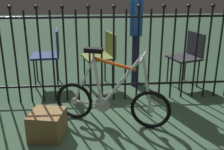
% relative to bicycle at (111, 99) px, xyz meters
% --- Properties ---
extents(ground_plane, '(20.00, 20.00, 0.00)m').
position_rel_bicycle_xyz_m(ground_plane, '(0.04, -0.09, -0.31)').
color(ground_plane, '#35533C').
extents(iron_fence, '(4.47, 0.07, 1.37)m').
position_rel_bicycle_xyz_m(iron_fence, '(-0.02, 0.66, 0.38)').
color(iron_fence, black).
rests_on(iron_fence, ground).
extents(bicycle, '(1.31, 0.55, 0.89)m').
position_rel_bicycle_xyz_m(bicycle, '(0.00, 0.00, 0.00)').
color(bicycle, black).
rests_on(bicycle, ground).
extents(chair_charcoal, '(0.52, 0.52, 0.83)m').
position_rel_bicycle_xyz_m(chair_charcoal, '(1.28, 1.15, 0.20)').
color(chair_charcoal, black).
rests_on(chair_charcoal, ground).
extents(chair_olive, '(0.54, 0.54, 0.83)m').
position_rel_bicycle_xyz_m(chair_olive, '(-0.04, 1.20, 0.22)').
color(chair_olive, black).
rests_on(chair_olive, ground).
extents(chair_navy, '(0.46, 0.46, 0.87)m').
position_rel_bicycle_xyz_m(chair_navy, '(-0.85, 1.34, 0.23)').
color(chair_navy, black).
rests_on(chair_navy, ground).
extents(person_visitor, '(0.23, 0.47, 1.60)m').
position_rel_bicycle_xyz_m(person_visitor, '(0.47, 1.24, 0.64)').
color(person_visitor, '#191E3F').
rests_on(person_visitor, ground).
extents(display_crate, '(0.40, 0.40, 0.28)m').
position_rel_bicycle_xyz_m(display_crate, '(-0.70, -0.25, -0.17)').
color(display_crate, olive).
rests_on(display_crate, ground).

